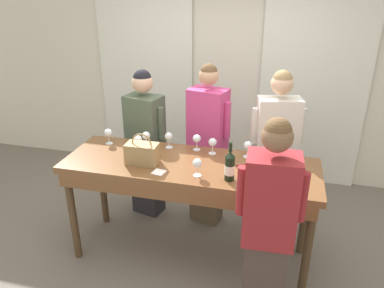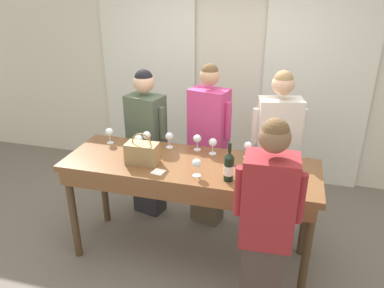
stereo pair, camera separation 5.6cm
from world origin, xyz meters
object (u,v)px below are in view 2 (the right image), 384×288
at_px(wine_glass_front_left, 139,140).
at_px(guest_olive_jacket, 147,142).
at_px(handbag, 142,153).
at_px(wine_glass_back_left, 197,164).
at_px(wine_glass_center_mid, 147,136).
at_px(wine_glass_back_right, 109,133).
at_px(wine_glass_front_right, 197,139).
at_px(wine_glass_back_mid, 261,154).
at_px(tasting_bar, 189,175).
at_px(wine_glass_center_left, 213,143).
at_px(wine_bottle, 229,167).
at_px(wine_glass_center_right, 248,146).
at_px(wine_glass_front_mid, 169,137).
at_px(host_pouring, 266,232).
at_px(guest_cream_sweater, 276,154).
at_px(guest_pink_top, 208,146).
at_px(wine_glass_near_host, 264,171).

distance_m(wine_glass_front_left, guest_olive_jacket, 0.57).
distance_m(handbag, wine_glass_front_left, 0.27).
bearing_deg(wine_glass_back_left, wine_glass_center_mid, 143.77).
bearing_deg(wine_glass_back_right, wine_glass_center_mid, 3.11).
relative_size(wine_glass_front_right, wine_glass_back_mid, 1.00).
xyz_separation_m(wine_glass_front_right, guest_olive_jacket, (-0.65, 0.34, -0.25)).
relative_size(tasting_bar, wine_glass_center_left, 14.67).
distance_m(wine_glass_front_right, wine_glass_center_mid, 0.49).
xyz_separation_m(wine_bottle, wine_glass_center_left, (-0.23, 0.45, -0.01)).
xyz_separation_m(wine_glass_center_right, wine_glass_back_mid, (0.13, -0.12, 0.00)).
distance_m(wine_glass_front_mid, host_pouring, 1.39).
bearing_deg(wine_glass_center_left, guest_cream_sweater, 34.17).
height_order(tasting_bar, wine_glass_back_mid, wine_glass_back_mid).
bearing_deg(wine_glass_back_left, wine_glass_front_left, 152.34).
distance_m(wine_glass_front_right, wine_glass_back_left, 0.51).
height_order(wine_glass_back_left, guest_olive_jacket, guest_olive_jacket).
bearing_deg(wine_glass_back_mid, handbag, -167.23).
bearing_deg(tasting_bar, wine_glass_back_left, -58.12).
relative_size(wine_glass_center_mid, guest_olive_jacket, 0.09).
height_order(wine_glass_back_mid, wine_glass_back_right, same).
bearing_deg(wine_glass_front_mid, wine_glass_center_left, -4.29).
distance_m(handbag, wine_glass_back_left, 0.53).
xyz_separation_m(wine_glass_front_mid, wine_glass_front_right, (0.27, 0.01, -0.00)).
xyz_separation_m(tasting_bar, handbag, (-0.40, -0.08, 0.21)).
height_order(wine_glass_front_left, wine_glass_back_right, same).
bearing_deg(wine_glass_front_left, handbag, -60.87).
distance_m(handbag, guest_pink_top, 0.87).
bearing_deg(wine_glass_near_host, guest_pink_top, 127.59).
distance_m(wine_bottle, wine_glass_center_mid, 0.98).
bearing_deg(wine_glass_near_host, handbag, 175.16).
distance_m(wine_glass_center_left, wine_glass_back_right, 1.03).
bearing_deg(wine_glass_center_left, wine_glass_near_host, -40.84).
distance_m(wine_glass_back_mid, wine_glass_near_host, 0.32).
relative_size(handbag, wine_glass_center_right, 1.84).
relative_size(tasting_bar, host_pouring, 1.30).
distance_m(wine_glass_back_left, host_pouring, 0.79).
relative_size(wine_bottle, wine_glass_front_mid, 2.13).
xyz_separation_m(wine_glass_center_right, guest_pink_top, (-0.45, 0.38, -0.21)).
bearing_deg(guest_pink_top, wine_glass_center_left, -71.71).
bearing_deg(guest_cream_sweater, wine_glass_center_left, -145.83).
distance_m(wine_glass_back_mid, wine_glass_back_right, 1.48).
xyz_separation_m(handbag, wine_glass_center_left, (0.55, 0.35, 0.01)).
bearing_deg(wine_glass_back_mid, wine_glass_center_left, 165.40).
height_order(wine_bottle, handbag, wine_bottle).
bearing_deg(wine_glass_center_left, wine_glass_center_right, 1.26).
xyz_separation_m(wine_bottle, wine_glass_front_left, (-0.92, 0.34, -0.01)).
bearing_deg(handbag, guest_pink_top, 59.55).
bearing_deg(wine_glass_front_mid, wine_glass_front_right, 3.10).
bearing_deg(guest_pink_top, handbag, -120.45).
bearing_deg(wine_bottle, wine_glass_back_mid, 56.36).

